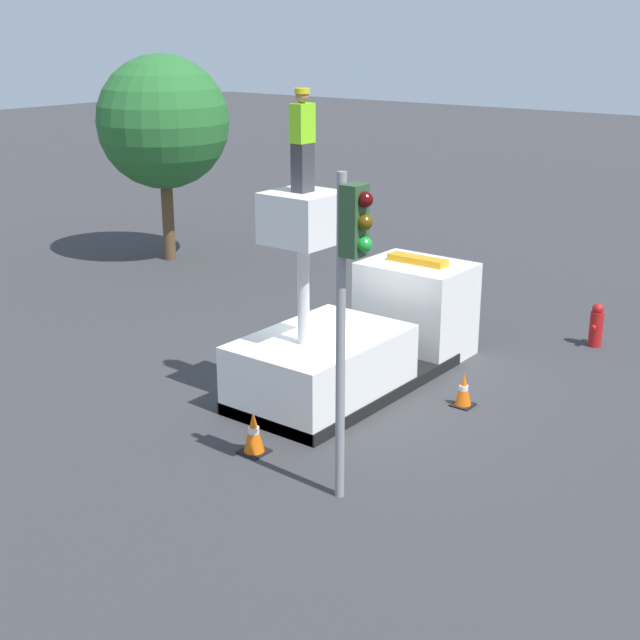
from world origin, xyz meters
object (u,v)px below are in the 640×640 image
at_px(worker, 302,141).
at_px(traffic_light_pole, 349,276).
at_px(traffic_cone_rear, 254,433).
at_px(tree_left_bg, 163,122).
at_px(bucket_truck, 360,339).
at_px(traffic_cone_curbside, 464,390).
at_px(fire_hydrant, 596,325).

xyz_separation_m(worker, traffic_light_pole, (-2.17, -2.59, -1.47)).
distance_m(worker, traffic_cone_rear, 5.03).
bearing_deg(traffic_light_pole, worker, 49.97).
xyz_separation_m(traffic_light_pole, tree_left_bg, (8.49, 12.97, 0.62)).
distance_m(bucket_truck, traffic_cone_rear, 3.76).
bearing_deg(worker, traffic_cone_curbside, -48.59).
bearing_deg(traffic_cone_rear, worker, 12.99).
bearing_deg(worker, traffic_light_pole, -130.03).
bearing_deg(tree_left_bg, worker, -121.33).
relative_size(traffic_cone_curbside, tree_left_bg, 0.11).
height_order(bucket_truck, fire_hydrant, bucket_truck).
height_order(bucket_truck, traffic_light_pole, traffic_light_pole).
relative_size(worker, traffic_cone_curbside, 2.63).
distance_m(fire_hydrant, traffic_cone_curbside, 4.81).
height_order(worker, traffic_cone_curbside, worker).
xyz_separation_m(bucket_truck, traffic_light_pole, (-3.97, -2.59, 2.62)).
distance_m(worker, fire_hydrant, 8.64).
relative_size(bucket_truck, tree_left_bg, 0.97).
height_order(worker, traffic_cone_rear, worker).
height_order(fire_hydrant, traffic_cone_rear, fire_hydrant).
bearing_deg(traffic_cone_rear, fire_hydrant, -16.34).
distance_m(bucket_truck, fire_hydrant, 5.79).
distance_m(traffic_light_pole, fire_hydrant, 9.43).
bearing_deg(traffic_cone_curbside, tree_left_bg, 71.12).
distance_m(traffic_cone_rear, tree_left_bg, 14.10).
relative_size(worker, tree_left_bg, 0.29).
bearing_deg(bucket_truck, tree_left_bg, 66.47).
height_order(fire_hydrant, traffic_cone_curbside, fire_hydrant).
relative_size(worker, fire_hydrant, 1.75).
xyz_separation_m(traffic_cone_rear, tree_left_bg, (8.21, 10.82, 3.79)).
relative_size(bucket_truck, traffic_light_pole, 1.19).
height_order(worker, tree_left_bg, tree_left_bg).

